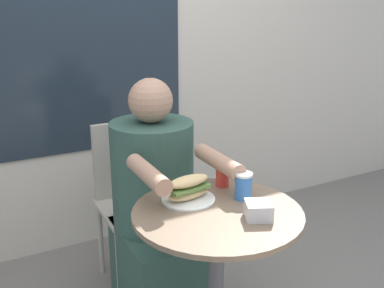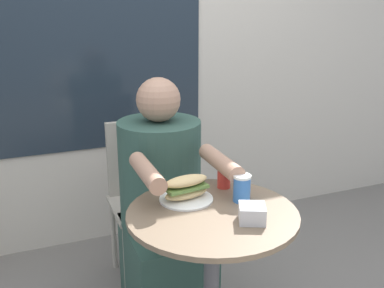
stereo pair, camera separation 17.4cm
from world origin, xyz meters
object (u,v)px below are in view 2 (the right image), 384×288
at_px(condiment_bottle, 224,174).
at_px(sandwich_on_plate, 186,190).
at_px(cafe_table, 212,262).
at_px(drink_cup, 242,188).
at_px(diner_chair, 143,185).
at_px(seated_diner, 163,217).

bearing_deg(condiment_bottle, sandwich_on_plate, -163.26).
bearing_deg(cafe_table, drink_cup, 16.01).
distance_m(cafe_table, sandwich_on_plate, 0.29).
relative_size(cafe_table, diner_chair, 0.87).
bearing_deg(condiment_bottle, seated_diner, 114.87).
bearing_deg(seated_diner, sandwich_on_plate, 86.36).
bearing_deg(diner_chair, sandwich_on_plate, 88.55).
relative_size(seated_diner, sandwich_on_plate, 5.61).
distance_m(diner_chair, seated_diner, 0.35).
relative_size(cafe_table, sandwich_on_plate, 3.65).
distance_m(diner_chair, drink_cup, 0.89).
height_order(diner_chair, seated_diner, seated_diner).
distance_m(seated_diner, sandwich_on_plate, 0.49).
height_order(drink_cup, condiment_bottle, condiment_bottle).
height_order(cafe_table, condiment_bottle, condiment_bottle).
xyz_separation_m(diner_chair, seated_diner, (-0.00, -0.35, -0.03)).
bearing_deg(sandwich_on_plate, condiment_bottle, 16.74).
bearing_deg(condiment_bottle, drink_cup, -88.59).
bearing_deg(drink_cup, sandwich_on_plate, 155.17).
xyz_separation_m(cafe_table, diner_chair, (-0.01, 0.87, -0.02)).
xyz_separation_m(cafe_table, seated_diner, (-0.02, 0.52, -0.05)).
height_order(sandwich_on_plate, condiment_bottle, condiment_bottle).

